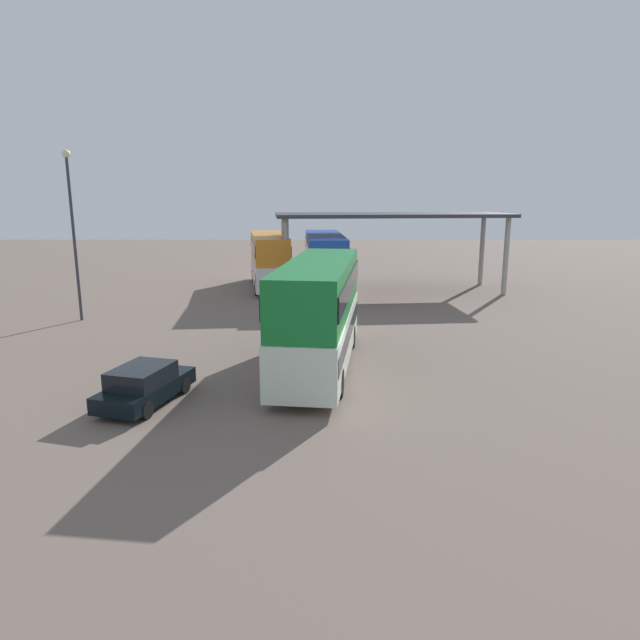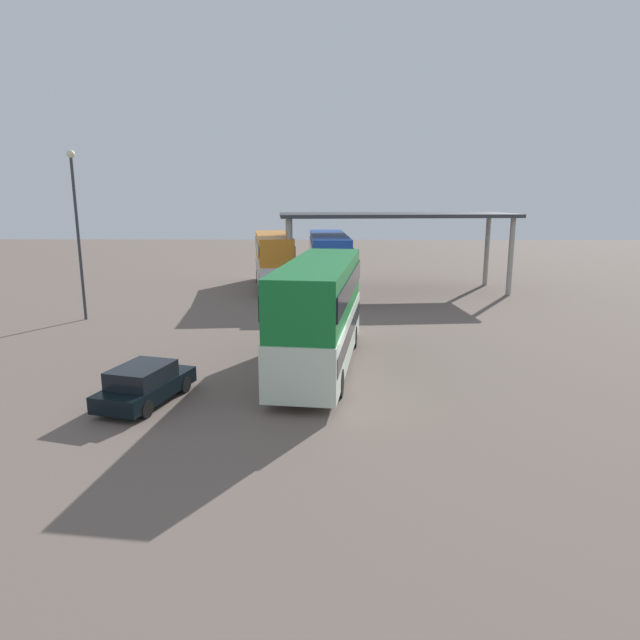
% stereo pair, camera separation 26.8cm
% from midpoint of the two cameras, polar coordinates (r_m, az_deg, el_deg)
% --- Properties ---
extents(ground_plane, '(140.00, 140.00, 0.00)m').
position_cam_midpoint_polar(ground_plane, '(19.76, 0.88, -7.91)').
color(ground_plane, '#6B5C52').
extents(double_decker_main, '(3.76, 10.82, 4.38)m').
position_cam_midpoint_polar(double_decker_main, '(22.48, -0.34, 0.99)').
color(double_decker_main, silver).
rests_on(double_decker_main, ground_plane).
extents(parked_hatchback, '(2.66, 4.22, 1.35)m').
position_cam_midpoint_polar(parked_hatchback, '(19.93, -17.71, -6.30)').
color(parked_hatchback, black).
rests_on(parked_hatchback, ground_plane).
extents(double_decker_near_canopy, '(3.91, 10.28, 4.02)m').
position_cam_midpoint_polar(double_decker_near_canopy, '(42.60, -5.29, 6.24)').
color(double_decker_near_canopy, white).
rests_on(double_decker_near_canopy, ground_plane).
extents(double_decker_mid_row, '(3.10, 11.16, 4.18)m').
position_cam_midpoint_polar(double_decker_mid_row, '(40.39, 0.38, 6.06)').
color(double_decker_mid_row, white).
rests_on(double_decker_mid_row, ground_plane).
extents(depot_canopy, '(17.04, 7.23, 5.63)m').
position_cam_midpoint_polar(depot_canopy, '(41.00, 7.25, 10.14)').
color(depot_canopy, '#33353A').
rests_on(depot_canopy, ground_plane).
extents(lamppost_tall, '(0.44, 0.44, 9.28)m').
position_cam_midpoint_polar(lamppost_tall, '(33.79, -24.04, 9.49)').
color(lamppost_tall, '#33353A').
rests_on(lamppost_tall, ground_plane).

